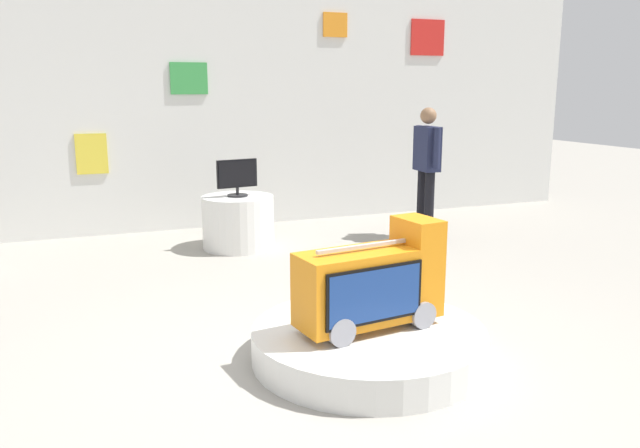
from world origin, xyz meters
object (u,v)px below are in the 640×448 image
(novelty_firetruck_tv, at_px, (372,286))
(shopper_browsing_near_truck, at_px, (427,163))
(display_pedestal_center_rear, at_px, (238,222))
(tv_on_center_rear, at_px, (237,177))
(main_display_pedestal, at_px, (368,343))

(novelty_firetruck_tv, distance_m, shopper_browsing_near_truck, 3.84)
(display_pedestal_center_rear, bearing_deg, novelty_firetruck_tv, -88.52)
(shopper_browsing_near_truck, bearing_deg, novelty_firetruck_tv, -125.87)
(tv_on_center_rear, distance_m, shopper_browsing_near_truck, 2.35)
(novelty_firetruck_tv, distance_m, tv_on_center_rear, 3.45)
(display_pedestal_center_rear, distance_m, tv_on_center_rear, 0.54)
(main_display_pedestal, height_order, display_pedestal_center_rear, display_pedestal_center_rear)
(tv_on_center_rear, xyz_separation_m, shopper_browsing_near_truck, (2.32, -0.35, 0.10))
(display_pedestal_center_rear, bearing_deg, main_display_pedestal, -88.88)
(tv_on_center_rear, bearing_deg, main_display_pedestal, -88.86)
(shopper_browsing_near_truck, bearing_deg, display_pedestal_center_rear, 171.35)
(main_display_pedestal, distance_m, display_pedestal_center_rear, 3.44)
(novelty_firetruck_tv, height_order, display_pedestal_center_rear, novelty_firetruck_tv)
(tv_on_center_rear, height_order, shopper_browsing_near_truck, shopper_browsing_near_truck)
(main_display_pedestal, xyz_separation_m, shopper_browsing_near_truck, (2.26, 3.09, 0.84))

